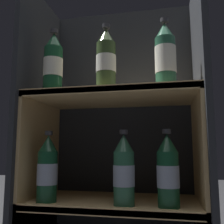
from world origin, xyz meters
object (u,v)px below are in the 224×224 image
Objects in this scene: bottle_upper_front_2 at (165,56)px; bottle_lower_front_1 at (124,171)px; bottle_lower_front_2 at (168,172)px; bottle_upper_front_0 at (53,64)px; bottle_lower_front_0 at (47,170)px; bottle_upper_front_1 at (106,60)px.

bottle_upper_front_2 reaches higher than bottle_lower_front_1.
bottle_upper_front_2 is 1.00× the size of bottle_lower_front_2.
bottle_lower_front_2 is at bearing 0.00° from bottle_lower_front_1.
bottle_upper_front_0 is at bearing 180.00° from bottle_lower_front_1.
bottle_lower_front_1 is at bearing 180.00° from bottle_lower_front_2.
bottle_lower_front_0 is 1.00× the size of bottle_lower_front_2.
bottle_upper_front_0 is 1.00× the size of bottle_lower_front_1.
bottle_upper_front_0 is 0.45m from bottle_lower_front_1.
bottle_upper_front_0 is 0.37m from bottle_lower_front_0.
bottle_lower_front_2 is (-0.00, 0.00, -0.37)m from bottle_upper_front_2.
bottle_upper_front_1 is at bearing 0.00° from bottle_upper_front_0.
bottle_upper_front_0 reaches higher than bottle_lower_front_1.
bottle_lower_front_2 is (0.39, 0.00, -0.37)m from bottle_upper_front_0.
bottle_upper_front_0 is 1.00× the size of bottle_lower_front_2.
bottle_upper_front_0 is 0.20m from bottle_upper_front_1.
bottle_lower_front_2 is at bearing 180.00° from bottle_upper_front_2.
bottle_upper_front_0 reaches higher than bottle_lower_front_0.
bottle_upper_front_0 and bottle_upper_front_1 have the same top height.
bottle_lower_front_0 is (-0.01, 0.00, -0.37)m from bottle_upper_front_0.
bottle_lower_front_1 is (-0.14, 0.00, -0.37)m from bottle_upper_front_2.
bottle_lower_front_0 is at bearing 180.00° from bottle_upper_front_2.
bottle_upper_front_2 is 0.37m from bottle_lower_front_2.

